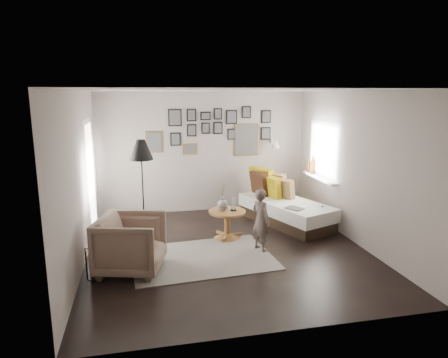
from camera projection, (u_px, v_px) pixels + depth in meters
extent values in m
plane|color=black|center=(227.00, 250.00, 6.64)|extent=(4.80, 4.80, 0.00)
plane|color=gray|center=(203.00, 152.00, 8.66)|extent=(4.50, 0.00, 4.50)
plane|color=gray|center=(279.00, 218.00, 4.07)|extent=(4.50, 0.00, 4.50)
plane|color=gray|center=(79.00, 180.00, 5.90)|extent=(0.00, 4.80, 4.80)
plane|color=gray|center=(356.00, 168.00, 6.83)|extent=(0.00, 4.80, 4.80)
plane|color=white|center=(228.00, 90.00, 6.09)|extent=(4.80, 4.80, 0.00)
plane|color=white|center=(91.00, 179.00, 7.11)|extent=(0.00, 2.14, 2.14)
plane|color=white|center=(91.00, 179.00, 7.11)|extent=(0.00, 1.88, 1.88)
plane|color=white|center=(91.00, 179.00, 7.11)|extent=(0.00, 1.93, 1.93)
plane|color=white|center=(324.00, 150.00, 7.94)|extent=(0.00, 1.30, 1.30)
plane|color=white|center=(324.00, 150.00, 7.94)|extent=(0.00, 1.14, 1.14)
cube|color=white|center=(320.00, 178.00, 8.05)|extent=(0.15, 1.32, 0.04)
cylinder|color=#8C4C14|center=(313.00, 167.00, 8.35)|extent=(0.10, 0.10, 0.28)
cylinder|color=#8C4C14|center=(309.00, 167.00, 8.52)|extent=(0.08, 0.08, 0.22)
cube|color=brown|center=(154.00, 142.00, 8.38)|extent=(0.35, 0.03, 0.45)
cube|color=black|center=(154.00, 142.00, 8.36)|extent=(0.30, 0.01, 0.40)
cube|color=black|center=(175.00, 118.00, 8.36)|extent=(0.28, 0.03, 0.36)
cube|color=black|center=(175.00, 118.00, 8.35)|extent=(0.23, 0.01, 0.31)
cube|color=black|center=(175.00, 139.00, 8.46)|extent=(0.22, 0.03, 0.28)
cube|color=black|center=(176.00, 139.00, 8.44)|extent=(0.17, 0.01, 0.23)
cube|color=black|center=(191.00, 115.00, 8.43)|extent=(0.20, 0.03, 0.26)
cube|color=black|center=(192.00, 115.00, 8.41)|extent=(0.15, 0.01, 0.21)
cube|color=black|center=(192.00, 130.00, 8.49)|extent=(0.20, 0.03, 0.26)
cube|color=black|center=(192.00, 130.00, 8.48)|extent=(0.15, 0.01, 0.21)
cube|color=black|center=(205.00, 116.00, 8.49)|extent=(0.22, 0.03, 0.18)
cube|color=black|center=(206.00, 116.00, 8.47)|extent=(0.17, 0.01, 0.13)
cube|color=black|center=(206.00, 128.00, 8.55)|extent=(0.18, 0.03, 0.24)
cube|color=black|center=(206.00, 128.00, 8.53)|extent=(0.13, 0.01, 0.19)
cube|color=black|center=(218.00, 114.00, 8.54)|extent=(0.18, 0.03, 0.24)
cube|color=black|center=(218.00, 114.00, 8.52)|extent=(0.13, 0.01, 0.19)
cube|color=black|center=(218.00, 128.00, 8.60)|extent=(0.20, 0.03, 0.26)
cube|color=black|center=(218.00, 128.00, 8.58)|extent=(0.15, 0.01, 0.21)
cube|color=black|center=(232.00, 117.00, 8.61)|extent=(0.24, 0.03, 0.30)
cube|color=black|center=(232.00, 117.00, 8.60)|extent=(0.19, 0.01, 0.25)
cube|color=black|center=(231.00, 134.00, 8.69)|extent=(0.18, 0.03, 0.24)
cube|color=black|center=(232.00, 134.00, 8.67)|extent=(0.13, 0.01, 0.19)
cube|color=brown|center=(246.00, 140.00, 8.79)|extent=(0.55, 0.03, 0.70)
cube|color=black|center=(246.00, 140.00, 8.77)|extent=(0.50, 0.01, 0.65)
cube|color=black|center=(246.00, 112.00, 8.66)|extent=(0.20, 0.03, 0.26)
cube|color=black|center=(247.00, 112.00, 8.64)|extent=(0.15, 0.01, 0.21)
cube|color=black|center=(266.00, 117.00, 8.77)|extent=(0.22, 0.03, 0.28)
cube|color=black|center=(266.00, 117.00, 8.76)|extent=(0.17, 0.01, 0.23)
cube|color=black|center=(266.00, 133.00, 8.85)|extent=(0.22, 0.03, 0.28)
cube|color=black|center=(266.00, 133.00, 8.83)|extent=(0.17, 0.01, 0.23)
cube|color=brown|center=(190.00, 149.00, 8.57)|extent=(0.30, 0.03, 0.24)
cube|color=black|center=(190.00, 149.00, 8.55)|extent=(0.25, 0.01, 0.19)
cube|color=white|center=(272.00, 141.00, 8.91)|extent=(0.06, 0.04, 0.10)
cylinder|color=white|center=(274.00, 141.00, 8.79)|extent=(0.02, 0.24, 0.02)
cone|color=white|center=(276.00, 145.00, 8.68)|extent=(0.18, 0.18, 0.14)
cube|color=beige|center=(202.00, 258.00, 6.30)|extent=(2.29, 1.68, 0.01)
cone|color=brown|center=(227.00, 236.00, 7.16)|extent=(0.49, 0.49, 0.09)
cylinder|color=brown|center=(227.00, 224.00, 7.12)|extent=(0.10, 0.10, 0.37)
cylinder|color=brown|center=(227.00, 212.00, 7.07)|extent=(0.65, 0.65, 0.04)
ellipsoid|color=black|center=(223.00, 205.00, 7.04)|extent=(0.19, 0.19, 0.21)
cylinder|color=black|center=(223.00, 198.00, 7.02)|extent=(0.06, 0.06, 0.04)
cylinder|color=black|center=(233.00, 210.00, 7.08)|extent=(0.11, 0.11, 0.02)
cube|color=black|center=(286.00, 218.00, 7.97)|extent=(1.47, 2.13, 0.23)
cube|color=silver|center=(286.00, 207.00, 7.92)|extent=(1.55, 2.21, 0.25)
cube|color=#A17F09|center=(274.00, 180.00, 8.62)|extent=(0.49, 0.62, 0.57)
cube|color=#321A0F|center=(269.00, 182.00, 8.49)|extent=(0.35, 0.56, 0.51)
cube|color=brown|center=(284.00, 184.00, 8.39)|extent=(0.49, 0.53, 0.49)
cube|color=#A17F09|center=(277.00, 186.00, 8.22)|extent=(0.35, 0.52, 0.47)
cube|color=brown|center=(288.00, 189.00, 8.08)|extent=(0.42, 0.48, 0.43)
cube|color=black|center=(294.00, 208.00, 7.36)|extent=(0.35, 0.38, 0.02)
imported|color=#735C4D|center=(131.00, 244.00, 5.77)|extent=(1.11, 1.09, 0.83)
cube|color=silver|center=(133.00, 238.00, 5.81)|extent=(0.47, 0.48, 0.17)
cylinder|color=black|center=(145.00, 236.00, 7.25)|extent=(0.28, 0.28, 0.03)
cylinder|color=black|center=(143.00, 195.00, 7.08)|extent=(0.02, 0.02, 1.57)
cone|color=black|center=(141.00, 150.00, 6.91)|extent=(0.41, 0.41, 0.35)
cube|color=black|center=(98.00, 264.00, 5.64)|extent=(0.25, 0.15, 0.32)
cube|color=silver|center=(101.00, 264.00, 5.63)|extent=(0.25, 0.14, 0.32)
ellipsoid|color=black|center=(322.00, 221.00, 7.54)|extent=(0.32, 0.32, 0.36)
cylinder|color=black|center=(322.00, 209.00, 7.49)|extent=(0.05, 0.05, 0.11)
ellipsoid|color=black|center=(327.00, 224.00, 7.44)|extent=(0.28, 0.28, 0.32)
cylinder|color=black|center=(327.00, 213.00, 7.40)|extent=(0.05, 0.05, 0.11)
imported|color=brown|center=(261.00, 220.00, 6.52)|extent=(0.39, 0.45, 1.05)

